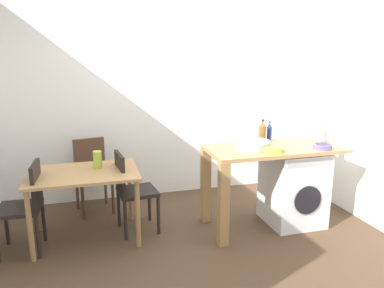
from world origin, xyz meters
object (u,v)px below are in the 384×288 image
Objects in this scene: mixing_bowl at (274,149)px; chair_person_seat at (27,203)px; dining_table at (84,181)px; colander at (322,146)px; bottle_squat_brown at (269,132)px; bottle_tall_green at (262,132)px; utensil_crock at (322,137)px; chair_opposite at (130,188)px; chair_spare_by_wall at (92,171)px; vase at (98,160)px; washing_machine at (293,187)px.

chair_person_seat is at bearing 172.34° from mixing_bowl.
dining_table is at bearing 167.24° from mixing_bowl.
bottle_squat_brown is at bearing 127.71° from colander.
utensil_crock reaches higher than bottle_tall_green.
dining_table is 3.67× the size of utensil_crock.
chair_person_seat is 4.53× the size of mixing_bowl.
bottle_tall_green reaches higher than mixing_bowl.
mixing_bowl is (-0.08, -0.44, -0.09)m from bottle_tall_green.
bottle_squat_brown is at bearing 68.36° from mixing_bowl.
chair_opposite is 4.53× the size of mixing_bowl.
chair_person_seat is 3.75× the size of bottle_squat_brown.
bottle_tall_green is 1.36× the size of mixing_bowl.
chair_spare_by_wall is 0.75m from vase.
utensil_crock is 1.64× the size of vase.
washing_machine is (2.85, -0.13, -0.08)m from chair_person_seat.
chair_spare_by_wall reaches higher than washing_machine.
colander is 2.41m from vase.
chair_opposite and chair_spare_by_wall have the same top height.
mixing_bowl is at bearing 65.45° from chair_opposite.
vase is at bearing -106.39° from chair_opposite.
bottle_tall_green reaches higher than chair_opposite.
vase is (-1.85, 0.10, -0.21)m from bottle_tall_green.
bottle_squat_brown is 1.20× the size of colander.
bottle_squat_brown is at bearing 148.59° from chair_spare_by_wall.
bottle_squat_brown reaches higher than chair_opposite.
mixing_bowl is at bearing -95.05° from chair_person_seat.
bottle_tall_green is at bearing 82.19° from chair_opposite.
bottle_squat_brown is (0.11, 0.03, -0.01)m from bottle_tall_green.
utensil_crock reaches higher than colander.
utensil_crock is (0.67, -0.19, -0.05)m from bottle_tall_green.
washing_machine is 4.33× the size of mixing_bowl.
bottle_squat_brown is 1.21× the size of mixing_bowl.
colander is at bearing 69.83° from chair_opposite.
vase is at bearing 163.19° from mixing_bowl.
chair_spare_by_wall is at bearing 95.49° from vase.
dining_table is 2.70m from utensil_crock.
washing_machine is at bearing -171.90° from utensil_crock.
dining_table is 2.32m from washing_machine.
chair_person_seat is 3.00× the size of utensil_crock.
bottle_tall_green is (1.53, -0.04, 0.53)m from chair_opposite.
chair_opposite is (0.48, 0.04, -0.14)m from dining_table.
dining_table is 2.04m from bottle_tall_green.
utensil_crock reaches higher than vase.
bottle_tall_green is 1.35× the size of colander.
bottle_tall_green reaches higher than chair_spare_by_wall.
washing_machine is 0.67m from mixing_bowl.
chair_person_seat is at bearing -177.02° from bottle_squat_brown.
utensil_crock is at bearing -88.85° from chair_person_seat.
utensil_crock reaches higher than bottle_squat_brown.
chair_opposite is 3.75× the size of bottle_squat_brown.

